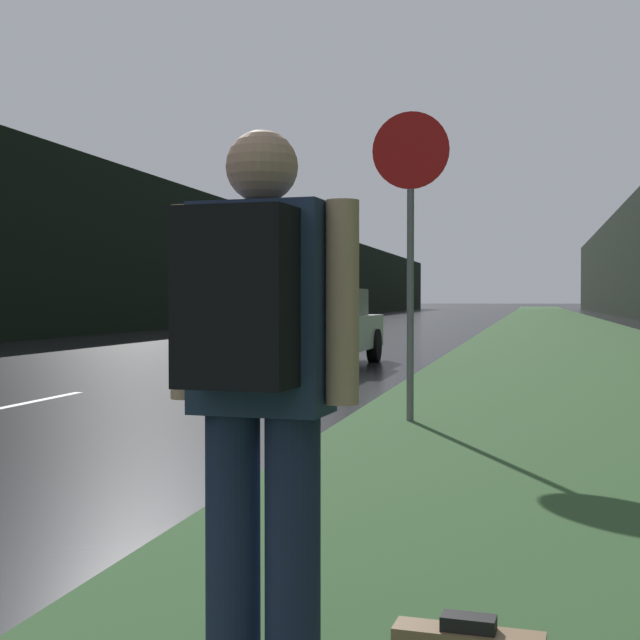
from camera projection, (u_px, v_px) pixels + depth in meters
The scene contains 8 objects.
grass_verge at pixel (559, 327), 39.25m from camera, with size 6.00×240.00×0.02m, color #33562D.
lane_stripe_b at pixel (14, 405), 10.17m from camera, with size 0.12×3.00×0.01m, color silver.
lane_stripe_c at pixel (222, 363), 16.98m from camera, with size 0.12×3.00×0.01m, color silver.
lane_stripe_d at pixel (311, 345), 23.78m from camera, with size 0.12×3.00×0.01m, color silver.
treeline_far_side at pixel (261, 268), 52.81m from camera, with size 2.00×140.00×6.18m, color black.
stop_sign at pixel (410, 227), 8.73m from camera, with size 0.76×0.07×3.06m.
hitchhiker_with_backpack at pixel (258, 376), 2.63m from camera, with size 0.60×0.43×1.72m.
car_passing_near at pixel (318, 327), 16.18m from camera, with size 1.83×4.36×1.42m.
Camera 1 is at (5.76, -0.61, 1.21)m, focal length 50.00 mm.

